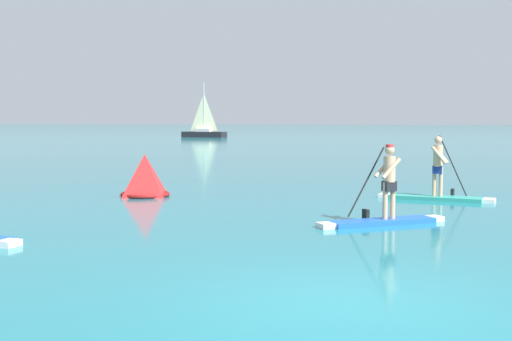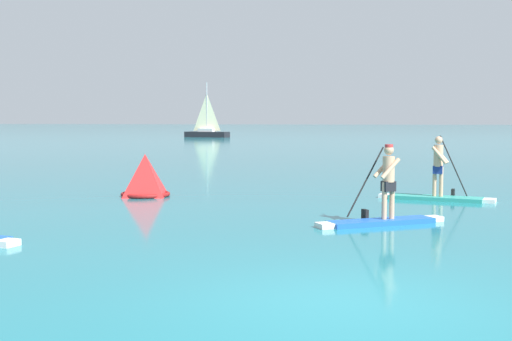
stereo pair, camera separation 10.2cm
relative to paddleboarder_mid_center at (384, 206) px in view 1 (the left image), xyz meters
The scene contains 5 objects.
ground 6.38m from the paddleboarder_mid_center, 95.27° to the right, with size 440.00×440.00×0.00m, color #1E727F.
paddleboarder_mid_center is the anchor object (origin of this frame).
paddleboarder_far_right 4.92m from the paddleboarder_mid_center, 70.93° to the left, with size 3.20×1.37×1.84m.
race_marker_buoy 7.97m from the paddleboarder_mid_center, 148.42° to the left, with size 1.67×1.67×1.25m.
sailboat_left_horizon 65.52m from the paddleboarder_mid_center, 106.95° to the left, with size 5.56×2.84×6.42m.
Camera 1 is at (0.15, -8.40, 2.31)m, focal length 47.22 mm.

